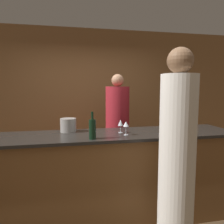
{
  "coord_description": "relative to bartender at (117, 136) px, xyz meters",
  "views": [
    {
      "loc": [
        -0.38,
        -2.55,
        1.65
      ],
      "look_at": [
        0.17,
        0.1,
        1.35
      ],
      "focal_mm": 35.0,
      "sensor_mm": 36.0,
      "label": 1
    }
  ],
  "objects": [
    {
      "name": "wine_glass_1",
      "position": [
        0.52,
        -1.16,
        0.37
      ],
      "size": [
        0.08,
        0.08,
        0.18
      ],
      "color": "silver",
      "rests_on": "bar_counter"
    },
    {
      "name": "wine_glass_0",
      "position": [
        -0.13,
        -1.0,
        0.36
      ],
      "size": [
        0.07,
        0.07,
        0.16
      ],
      "color": "silver",
      "rests_on": "bar_counter"
    },
    {
      "name": "wine_glass_2",
      "position": [
        -0.16,
        -0.86,
        0.35
      ],
      "size": [
        0.06,
        0.06,
        0.16
      ],
      "color": "silver",
      "rests_on": "bar_counter"
    },
    {
      "name": "ice_bucket",
      "position": [
        -0.79,
        -0.67,
        0.32
      ],
      "size": [
        0.2,
        0.2,
        0.17
      ],
      "color": "#9E9993",
      "rests_on": "bar_counter"
    },
    {
      "name": "ground_plane",
      "position": [
        -0.42,
        -0.88,
        -0.86
      ],
      "size": [
        14.0,
        14.0,
        0.0
      ],
      "primitive_type": "plane",
      "color": "#4C3823"
    },
    {
      "name": "bar_counter",
      "position": [
        -0.42,
        -0.88,
        -0.31
      ],
      "size": [
        3.41,
        0.72,
        1.1
      ],
      "color": "brown",
      "rests_on": "ground_plane"
    },
    {
      "name": "back_wall",
      "position": [
        -0.42,
        0.98,
        0.54
      ],
      "size": [
        8.0,
        0.06,
        2.8
      ],
      "color": "brown",
      "rests_on": "ground_plane"
    },
    {
      "name": "wine_bottle_0",
      "position": [
        -0.54,
        -1.12,
        0.35
      ],
      "size": [
        0.08,
        0.08,
        0.3
      ],
      "color": "black",
      "rests_on": "bar_counter"
    },
    {
      "name": "guest_0",
      "position": [
        0.17,
        -1.66,
        0.08
      ],
      "size": [
        0.33,
        0.33,
        2.0
      ],
      "color": "silver",
      "rests_on": "ground_plane"
    },
    {
      "name": "bartender",
      "position": [
        0.0,
        0.0,
        0.0
      ],
      "size": [
        0.38,
        0.38,
        1.86
      ],
      "rotation": [
        0.0,
        0.0,
        3.14
      ],
      "color": "maroon",
      "rests_on": "ground_plane"
    }
  ]
}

